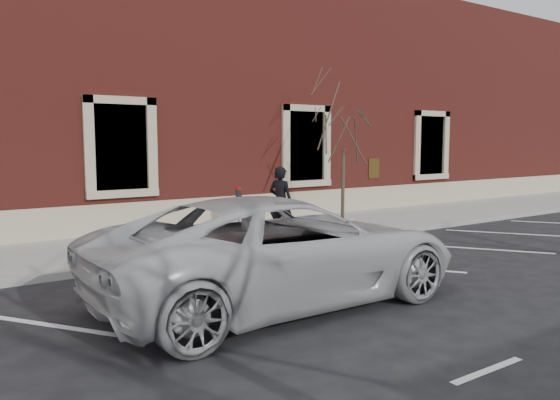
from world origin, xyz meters
TOP-DOWN VIEW (x-y plane):
  - ground at (0.00, 0.00)m, footprint 120.00×120.00m
  - sidewalk_near at (0.00, 1.75)m, footprint 40.00×3.50m
  - curb_near at (0.00, -0.05)m, footprint 40.00×0.12m
  - parking_stripes at (0.00, -2.20)m, footprint 28.00×4.40m
  - building_civic at (0.00, 7.74)m, footprint 40.00×8.62m
  - man at (0.13, 0.76)m, footprint 0.66×0.77m
  - parking_meter at (-1.16, 0.64)m, footprint 0.12×0.09m
  - tree_grate at (2.43, 1.03)m, footprint 1.32×1.32m
  - sapling at (2.43, 1.03)m, footprint 2.38×2.38m
  - white_truck at (-2.82, -3.52)m, footprint 6.12×2.84m

SIDE VIEW (x-z plane):
  - ground at x=0.00m, z-range 0.00..0.00m
  - parking_stripes at x=0.00m, z-range 0.00..0.01m
  - sidewalk_near at x=0.00m, z-range 0.00..0.15m
  - curb_near at x=0.00m, z-range 0.00..0.15m
  - tree_grate at x=2.43m, z-range 0.15..0.18m
  - white_truck at x=-2.82m, z-range 0.00..1.70m
  - man at x=0.13m, z-range 0.15..1.93m
  - parking_meter at x=-1.16m, z-range 0.41..1.73m
  - sapling at x=2.43m, z-range 0.94..4.91m
  - building_civic at x=0.00m, z-range 0.00..8.00m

